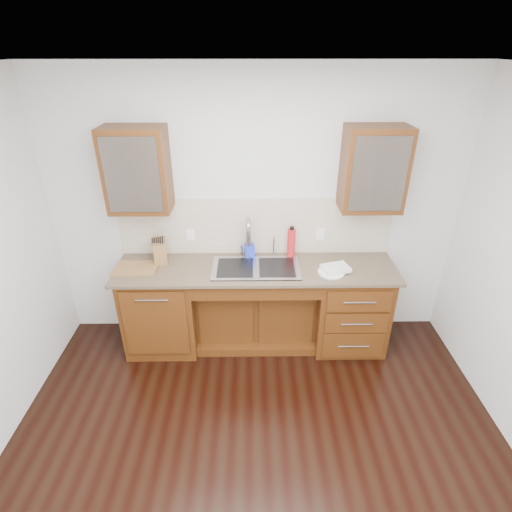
{
  "coord_description": "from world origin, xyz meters",
  "views": [
    {
      "loc": [
        -0.04,
        -1.9,
        2.82
      ],
      "look_at": [
        0.0,
        1.4,
        1.05
      ],
      "focal_mm": 28.0,
      "sensor_mm": 36.0,
      "label": 1
    }
  ],
  "objects_px": {
    "plate": "(331,272)",
    "cutting_board": "(136,268)",
    "knife_block": "(160,251)",
    "soap_bottle": "(249,248)",
    "water_bottle": "(291,243)"
  },
  "relations": [
    {
      "from": "knife_block",
      "to": "cutting_board",
      "type": "relative_size",
      "value": 0.55
    },
    {
      "from": "knife_block",
      "to": "cutting_board",
      "type": "bearing_deg",
      "value": -158.65
    },
    {
      "from": "water_bottle",
      "to": "knife_block",
      "type": "height_order",
      "value": "water_bottle"
    },
    {
      "from": "knife_block",
      "to": "soap_bottle",
      "type": "bearing_deg",
      "value": -9.15
    },
    {
      "from": "water_bottle",
      "to": "cutting_board",
      "type": "xyz_separation_m",
      "value": [
        -1.5,
        -0.26,
        -0.14
      ]
    },
    {
      "from": "cutting_board",
      "to": "water_bottle",
      "type": "bearing_deg",
      "value": 9.7
    },
    {
      "from": "soap_bottle",
      "to": "plate",
      "type": "distance_m",
      "value": 0.84
    },
    {
      "from": "cutting_board",
      "to": "soap_bottle",
      "type": "bearing_deg",
      "value": 12.17
    },
    {
      "from": "soap_bottle",
      "to": "knife_block",
      "type": "relative_size",
      "value": 0.92
    },
    {
      "from": "soap_bottle",
      "to": "knife_block",
      "type": "height_order",
      "value": "knife_block"
    },
    {
      "from": "plate",
      "to": "soap_bottle",
      "type": "bearing_deg",
      "value": 156.78
    },
    {
      "from": "soap_bottle",
      "to": "water_bottle",
      "type": "bearing_deg",
      "value": -6.31
    },
    {
      "from": "plate",
      "to": "knife_block",
      "type": "relative_size",
      "value": 1.12
    },
    {
      "from": "plate",
      "to": "knife_block",
      "type": "xyz_separation_m",
      "value": [
        -1.64,
        0.25,
        0.1
      ]
    },
    {
      "from": "plate",
      "to": "cutting_board",
      "type": "distance_m",
      "value": 1.86
    }
  ]
}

